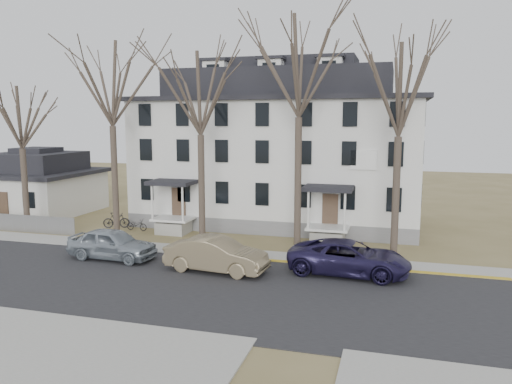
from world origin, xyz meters
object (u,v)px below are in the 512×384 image
(tree_mid_left, at_px, (200,87))
(car_tan, at_px, (216,255))
(small_house, at_px, (39,186))
(bicycle_right, at_px, (116,221))
(boarding_house, at_px, (280,151))
(tree_bungalow, at_px, (20,113))
(bicycle_left, at_px, (137,225))
(car_navy, at_px, (349,258))
(tree_mid_right, at_px, (400,83))
(tree_center, at_px, (299,58))
(car_silver, at_px, (112,244))
(tree_far_left, at_px, (111,77))

(tree_mid_left, relative_size, car_tan, 2.42)
(small_house, height_order, bicycle_right, small_house)
(boarding_house, relative_size, tree_bungalow, 1.93)
(tree_bungalow, height_order, car_tan, tree_bungalow)
(car_tan, distance_m, bicycle_left, 11.29)
(tree_bungalow, xyz_separation_m, bicycle_right, (5.47, 2.44, -7.56))
(small_house, xyz_separation_m, car_tan, (19.86, -11.41, -1.38))
(boarding_house, bearing_deg, car_navy, -61.97)
(tree_mid_left, relative_size, tree_mid_right, 1.00)
(tree_center, bearing_deg, car_tan, -121.11)
(boarding_house, height_order, car_silver, boarding_house)
(tree_center, distance_m, tree_bungalow, 19.23)
(car_navy, relative_size, bicycle_right, 3.24)
(tree_far_left, height_order, tree_mid_left, tree_far_left)
(car_navy, bearing_deg, tree_far_left, 79.76)
(car_silver, bearing_deg, tree_bungalow, 66.84)
(tree_far_left, distance_m, car_navy, 18.48)
(tree_mid_right, bearing_deg, bicycle_right, 172.69)
(car_navy, xyz_separation_m, bicycle_right, (-16.91, 6.27, -0.28))
(small_house, distance_m, tree_far_left, 15.00)
(small_house, relative_size, tree_center, 0.59)
(tree_mid_left, xyz_separation_m, car_tan, (2.86, -5.21, -8.74))
(boarding_house, distance_m, small_house, 20.34)
(boarding_house, distance_m, tree_mid_left, 9.66)
(tree_mid_left, height_order, tree_center, tree_center)
(tree_mid_right, xyz_separation_m, car_navy, (-2.12, -3.83, -8.77))
(boarding_house, xyz_separation_m, tree_mid_right, (8.50, -8.15, 4.22))
(tree_far_left, height_order, car_tan, tree_far_left)
(small_house, height_order, bicycle_left, small_house)
(tree_mid_left, height_order, bicycle_left, tree_mid_left)
(car_silver, distance_m, car_navy, 12.87)
(boarding_house, relative_size, tree_mid_left, 1.63)
(small_house, distance_m, car_tan, 22.94)
(small_house, relative_size, tree_mid_left, 0.68)
(bicycle_left, bearing_deg, tree_mid_left, -106.45)
(car_tan, bearing_deg, tree_mid_left, 34.08)
(tree_center, xyz_separation_m, tree_mid_right, (5.50, 0.00, -1.48))
(tree_far_left, height_order, car_silver, tree_far_left)
(small_house, bearing_deg, car_tan, -29.87)
(car_silver, bearing_deg, tree_mid_right, -70.10)
(small_house, xyz_separation_m, tree_far_left, (11.00, -6.20, 8.09))
(car_navy, bearing_deg, tree_center, 45.17)
(tree_center, distance_m, car_tan, 11.89)
(tree_bungalow, distance_m, car_silver, 12.85)
(bicycle_left, xyz_separation_m, bicycle_right, (-1.80, 0.33, 0.14))
(boarding_house, xyz_separation_m, car_tan, (-0.14, -13.36, -4.51))
(car_tan, bearing_deg, car_silver, 90.07)
(tree_bungalow, height_order, car_navy, tree_bungalow)
(tree_mid_right, relative_size, bicycle_left, 8.10)
(car_tan, bearing_deg, tree_bungalow, 77.15)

